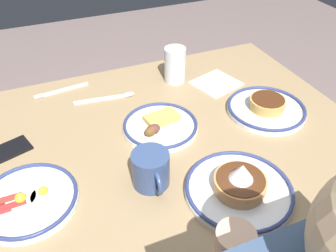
% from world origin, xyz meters
% --- Properties ---
extents(dining_table, '(1.20, 0.90, 0.74)m').
position_xyz_m(dining_table, '(0.00, 0.00, 0.63)').
color(dining_table, '#957A55').
rests_on(dining_table, ground_plane).
extents(plate_near_main, '(0.23, 0.23, 0.04)m').
position_xyz_m(plate_near_main, '(0.00, -0.03, 0.75)').
color(plate_near_main, white).
rests_on(plate_near_main, dining_table).
extents(plate_center_pancakes, '(0.25, 0.25, 0.05)m').
position_xyz_m(plate_center_pancakes, '(-0.35, 0.02, 0.75)').
color(plate_center_pancakes, silver).
rests_on(plate_center_pancakes, dining_table).
extents(plate_far_companion, '(0.24, 0.24, 0.04)m').
position_xyz_m(plate_far_companion, '(0.40, 0.11, 0.75)').
color(plate_far_companion, white).
rests_on(plate_far_companion, dining_table).
extents(plate_far_side, '(0.27, 0.27, 0.10)m').
position_xyz_m(plate_far_side, '(-0.09, 0.28, 0.76)').
color(plate_far_side, white).
rests_on(plate_far_side, dining_table).
extents(coffee_mug, '(0.10, 0.13, 0.10)m').
position_xyz_m(coffee_mug, '(0.10, 0.17, 0.79)').
color(coffee_mug, '#334772').
rests_on(coffee_mug, dining_table).
extents(drinking_glass, '(0.08, 0.08, 0.13)m').
position_xyz_m(drinking_glass, '(-0.16, -0.28, 0.80)').
color(drinking_glass, silver).
rests_on(drinking_glass, dining_table).
extents(cell_phone, '(0.16, 0.11, 0.01)m').
position_xyz_m(cell_phone, '(0.45, -0.10, 0.74)').
color(cell_phone, black).
rests_on(cell_phone, dining_table).
extents(paper_napkin, '(0.18, 0.18, 0.00)m').
position_xyz_m(paper_napkin, '(-0.29, -0.20, 0.74)').
color(paper_napkin, white).
rests_on(paper_napkin, dining_table).
extents(fork_near, '(0.19, 0.04, 0.01)m').
position_xyz_m(fork_near, '(0.25, -0.37, 0.74)').
color(fork_near, silver).
rests_on(fork_near, dining_table).
extents(tea_spoon, '(0.21, 0.04, 0.01)m').
position_xyz_m(tea_spoon, '(0.09, -0.26, 0.74)').
color(tea_spoon, silver).
rests_on(tea_spoon, dining_table).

